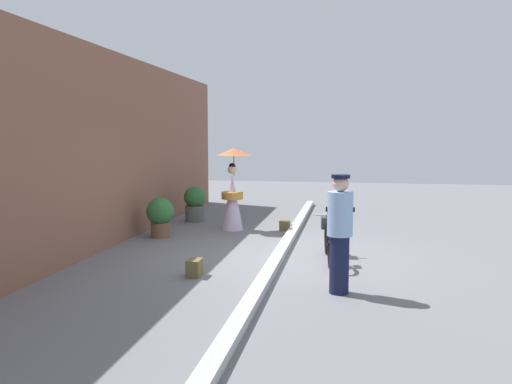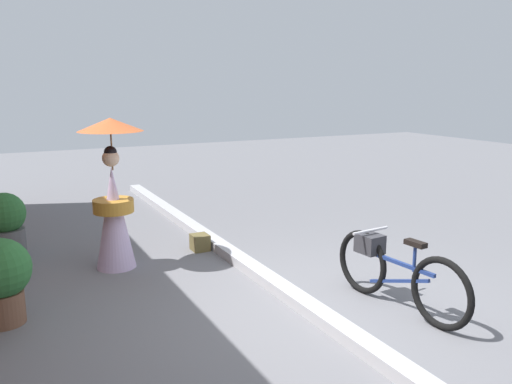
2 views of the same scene
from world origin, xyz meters
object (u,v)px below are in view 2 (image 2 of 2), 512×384
Objects in this scene: person_with_parasol at (113,195)px; potted_plant_small at (6,224)px; backpack_on_pavement at (200,242)px; potted_plant_by_door at (1,276)px; bicycle_near_officer at (394,270)px.

person_with_parasol is 2.11× the size of potted_plant_small.
person_with_parasol is at bearing -129.48° from potted_plant_small.
person_with_parasol is 7.66× the size of backpack_on_pavement.
potted_plant_small is (2.08, -0.11, -0.00)m from potted_plant_by_door.
person_with_parasol reaches higher than bicycle_near_officer.
potted_plant_by_door is (-1.10, 1.30, -0.45)m from person_with_parasol.
potted_plant_small is 2.52m from backpack_on_pavement.
bicycle_near_officer is 3.40m from person_with_parasol.
potted_plant_by_door is 0.96× the size of potted_plant_small.
potted_plant_small is at bearing 50.52° from person_with_parasol.
potted_plant_small is 3.63× the size of backpack_on_pavement.
backpack_on_pavement is (2.65, 1.08, -0.28)m from bicycle_near_officer.
person_with_parasol reaches higher than potted_plant_by_door.
potted_plant_small is (0.98, 1.19, -0.45)m from person_with_parasol.
bicycle_near_officer is at bearing -111.51° from potted_plant_by_door.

